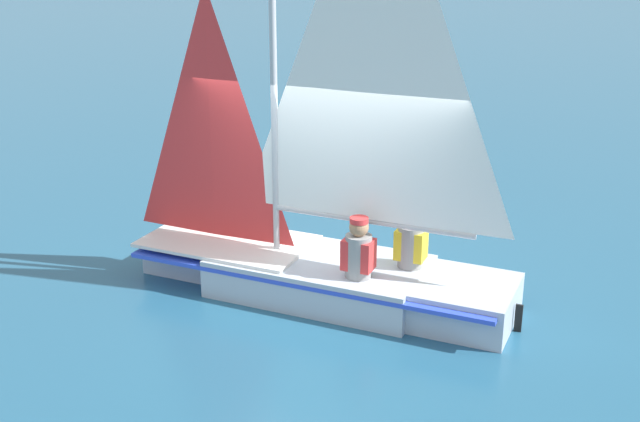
{
  "coord_description": "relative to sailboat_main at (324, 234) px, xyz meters",
  "views": [
    {
      "loc": [
        -8.39,
        2.61,
        4.19
      ],
      "look_at": [
        0.0,
        0.0,
        1.06
      ],
      "focal_mm": 45.0,
      "sensor_mm": 36.0,
      "label": 1
    }
  ],
  "objects": [
    {
      "name": "ground_plane",
      "position": [
        0.03,
        0.04,
        -0.78
      ],
      "size": [
        260.0,
        260.0,
        0.0
      ],
      "primitive_type": "plane",
      "color": "#235675"
    },
    {
      "name": "sailor_crew",
      "position": [
        -0.5,
        -0.9,
        -0.16
      ],
      "size": [
        0.42,
        0.43,
        1.16
      ],
      "rotation": [
        0.0,
        0.0,
        0.85
      ],
      "color": "black",
      "rests_on": "ground_plane"
    },
    {
      "name": "sailboat_main",
      "position": [
        0.0,
        0.0,
        0.0
      ],
      "size": [
        3.96,
        4.26,
        5.3
      ],
      "rotation": [
        0.0,
        0.0,
        0.85
      ],
      "color": "#B2BCCC",
      "rests_on": "ground_plane"
    },
    {
      "name": "sailor_helm",
      "position": [
        -0.59,
        -0.22,
        -0.14
      ],
      "size": [
        0.42,
        0.43,
        1.16
      ],
      "rotation": [
        0.0,
        0.0,
        0.85
      ],
      "color": "black",
      "rests_on": "ground_plane"
    }
  ]
}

